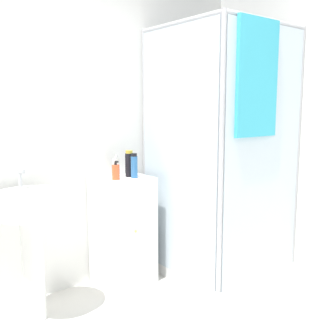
% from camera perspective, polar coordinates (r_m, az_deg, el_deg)
% --- Properties ---
extents(wall_back, '(6.40, 0.06, 2.50)m').
position_cam_1_polar(wall_back, '(3.03, -15.70, 5.49)').
color(wall_back, white).
rests_on(wall_back, ground_plane).
extents(shower_enclosure, '(0.93, 0.96, 2.04)m').
position_cam_1_polar(shower_enclosure, '(3.30, 7.64, -5.89)').
color(shower_enclosure, white).
rests_on(shower_enclosure, ground_plane).
extents(vanity_cabinet, '(0.44, 0.36, 0.86)m').
position_cam_1_polar(vanity_cabinet, '(3.20, -6.54, -9.05)').
color(vanity_cabinet, white).
rests_on(vanity_cabinet, ground_plane).
extents(sink, '(0.45, 0.45, 1.01)m').
position_cam_1_polar(sink, '(2.72, -19.30, -7.69)').
color(sink, white).
rests_on(sink, ground_plane).
extents(soap_dispenser, '(0.06, 0.06, 0.15)m').
position_cam_1_polar(soap_dispenser, '(3.01, -7.59, -0.57)').
color(soap_dispenser, '#E5562D').
rests_on(soap_dispenser, vanity_cabinet).
extents(shampoo_bottle_tall_black, '(0.07, 0.07, 0.21)m').
position_cam_1_polar(shampoo_bottle_tall_black, '(3.13, -5.64, 0.60)').
color(shampoo_bottle_tall_black, black).
rests_on(shampoo_bottle_tall_black, vanity_cabinet).
extents(shampoo_bottle_blue, '(0.05, 0.05, 0.19)m').
position_cam_1_polar(shampoo_bottle_blue, '(3.07, -4.93, 0.29)').
color(shampoo_bottle_blue, '#2D66A3').
rests_on(shampoo_bottle_blue, vanity_cabinet).
extents(lotion_bottle_white, '(0.05, 0.05, 0.17)m').
position_cam_1_polar(lotion_bottle_white, '(3.14, -7.57, 0.08)').
color(lotion_bottle_white, white).
rests_on(lotion_bottle_white, vanity_cabinet).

